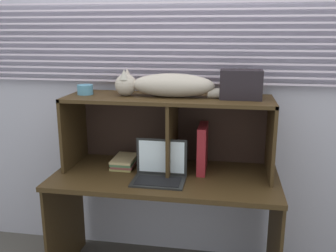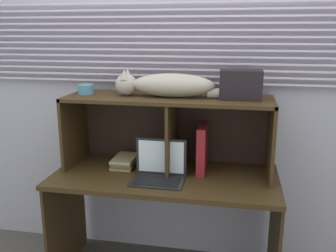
% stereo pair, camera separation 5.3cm
% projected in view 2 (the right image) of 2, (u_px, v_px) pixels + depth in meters
% --- Properties ---
extents(back_panel_with_blinds, '(4.40, 0.08, 2.50)m').
position_uv_depth(back_panel_with_blinds, '(175.00, 84.00, 2.56)').
color(back_panel_with_blinds, '#AEA9BB').
rests_on(back_panel_with_blinds, ground).
extents(desk, '(1.40, 0.64, 0.73)m').
position_uv_depth(desk, '(165.00, 196.00, 2.38)').
color(desk, '#392814').
rests_on(desk, ground).
extents(hutch_shelf_unit, '(1.30, 0.41, 0.48)m').
position_uv_depth(hutch_shelf_unit, '(170.00, 118.00, 2.39)').
color(hutch_shelf_unit, '#392814').
rests_on(hutch_shelf_unit, desk).
extents(cat, '(0.87, 0.18, 0.17)m').
position_uv_depth(cat, '(168.00, 85.00, 2.31)').
color(cat, '#B2A395').
rests_on(cat, hutch_shelf_unit).
extents(laptop, '(0.31, 0.22, 0.24)m').
position_uv_depth(laptop, '(159.00, 171.00, 2.25)').
color(laptop, black).
rests_on(laptop, desk).
extents(binder_upright, '(0.05, 0.24, 0.30)m').
position_uv_depth(binder_upright, '(202.00, 148.00, 2.37)').
color(binder_upright, maroon).
rests_on(binder_upright, desk).
extents(book_stack, '(0.15, 0.24, 0.06)m').
position_uv_depth(book_stack, '(125.00, 161.00, 2.49)').
color(book_stack, tan).
rests_on(book_stack, desk).
extents(small_basket, '(0.10, 0.10, 0.06)m').
position_uv_depth(small_basket, '(86.00, 89.00, 2.42)').
color(small_basket, teal).
rests_on(small_basket, hutch_shelf_unit).
extents(storage_box, '(0.25, 0.14, 0.18)m').
position_uv_depth(storage_box, '(241.00, 85.00, 2.22)').
color(storage_box, black).
rests_on(storage_box, hutch_shelf_unit).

